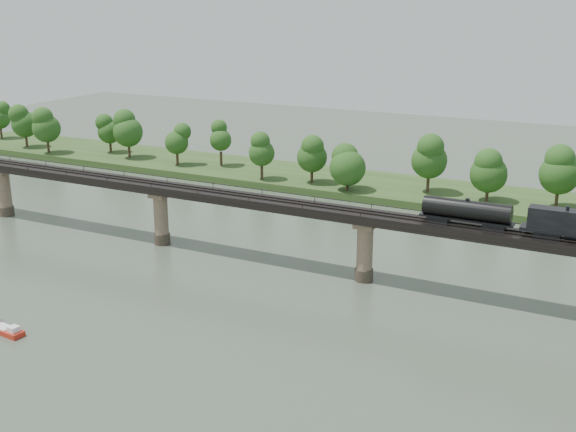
% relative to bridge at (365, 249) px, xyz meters
% --- Properties ---
extents(ground, '(400.00, 400.00, 0.00)m').
position_rel_bridge_xyz_m(ground, '(0.00, -30.00, -5.46)').
color(ground, '#394637').
rests_on(ground, ground).
extents(far_bank, '(300.00, 24.00, 1.60)m').
position_rel_bridge_xyz_m(far_bank, '(0.00, 55.00, -4.66)').
color(far_bank, '#2A461C').
rests_on(far_bank, ground).
extents(bridge, '(236.00, 30.00, 11.50)m').
position_rel_bridge_xyz_m(bridge, '(0.00, 0.00, 0.00)').
color(bridge, '#473A2D').
rests_on(bridge, ground).
extents(bridge_superstructure, '(220.00, 4.90, 0.75)m').
position_rel_bridge_xyz_m(bridge_superstructure, '(0.00, 0.00, 6.33)').
color(bridge_superstructure, black).
rests_on(bridge_superstructure, bridge).
extents(far_treeline, '(289.06, 17.54, 13.60)m').
position_rel_bridge_xyz_m(far_treeline, '(-8.21, 50.52, 3.37)').
color(far_treeline, '#382619').
rests_on(far_treeline, far_bank).
extents(motorboat, '(5.42, 2.41, 1.47)m').
position_rel_bridge_xyz_m(motorboat, '(-36.20, -40.18, -4.96)').
color(motorboat, red).
rests_on(motorboat, ground).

